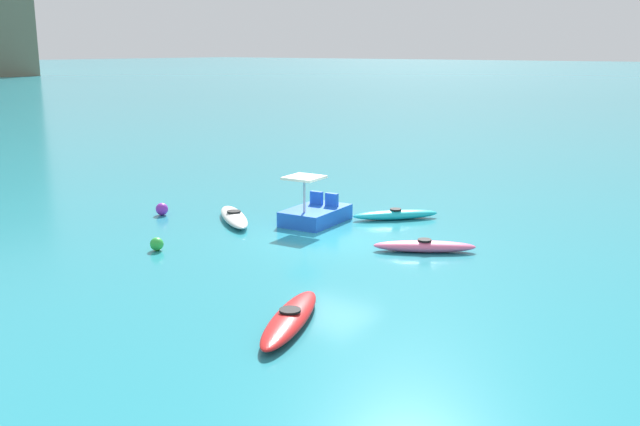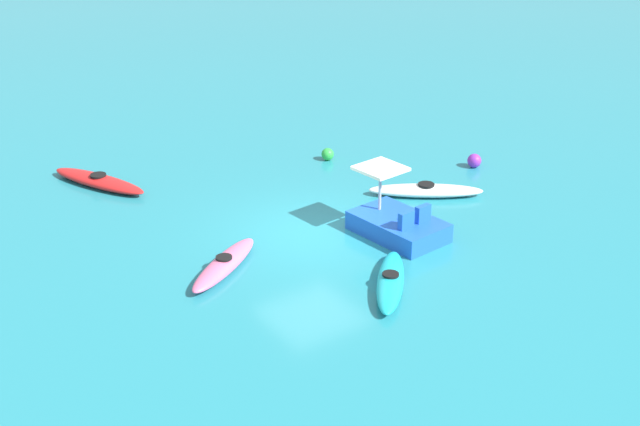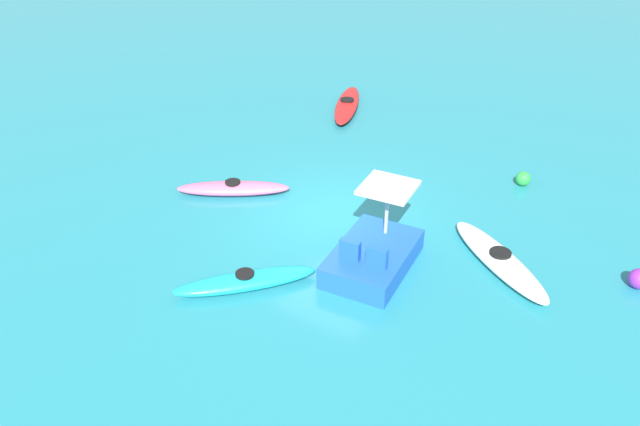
{
  "view_description": "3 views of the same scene",
  "coord_description": "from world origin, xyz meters",
  "views": [
    {
      "loc": [
        -16.96,
        -12.22,
        5.71
      ],
      "look_at": [
        0.89,
        1.16,
        0.51
      ],
      "focal_mm": 39.9,
      "sensor_mm": 36.0,
      "label": 1
    },
    {
      "loc": [
        16.99,
        -11.61,
        9.96
      ],
      "look_at": [
        -0.47,
        0.6,
        0.23
      ],
      "focal_mm": 49.55,
      "sensor_mm": 36.0,
      "label": 2
    },
    {
      "loc": [
        11.09,
        6.56,
        8.0
      ],
      "look_at": [
        0.81,
        0.01,
        0.51
      ],
      "focal_mm": 34.58,
      "sensor_mm": 36.0,
      "label": 3
    }
  ],
  "objects": [
    {
      "name": "kayak_cyan",
      "position": [
        3.42,
        -0.16,
        0.16
      ],
      "size": [
        2.6,
        2.45,
        0.37
      ],
      "color": "#19B7C6",
      "rests_on": "ground_plane"
    },
    {
      "name": "buoy_purple",
      "position": [
        -0.94,
        6.69,
        0.21
      ],
      "size": [
        0.43,
        0.43,
        0.43
      ],
      "primitive_type": "sphere",
      "color": "purple",
      "rests_on": "ground_plane"
    },
    {
      "name": "kayak_white",
      "position": [
        -0.13,
        4.02,
        0.16
      ],
      "size": [
        2.51,
        3.03,
        0.37
      ],
      "color": "white",
      "rests_on": "ground_plane"
    },
    {
      "name": "kayak_pink",
      "position": [
        0.51,
        -2.86,
        0.16
      ],
      "size": [
        2.12,
        2.78,
        0.37
      ],
      "color": "pink",
      "rests_on": "ground_plane"
    },
    {
      "name": "buoy_green",
      "position": [
        -4.01,
        3.36,
        0.19
      ],
      "size": [
        0.39,
        0.39,
        0.39
      ],
      "primitive_type": "sphere",
      "color": "green",
      "rests_on": "ground_plane"
    },
    {
      "name": "pedal_boat_blue",
      "position": [
        1.39,
        1.73,
        0.34
      ],
      "size": [
        2.57,
        1.73,
        1.68
      ],
      "color": "blue",
      "rests_on": "ground_plane"
    },
    {
      "name": "ground_plane",
      "position": [
        0.0,
        0.0,
        0.0
      ],
      "size": [
        600.0,
        600.0,
        0.0
      ],
      "primitive_type": "plane",
      "color": "teal"
    },
    {
      "name": "kayak_red",
      "position": [
        -6.12,
        -3.31,
        0.16
      ],
      "size": [
        3.43,
        2.01,
        0.37
      ],
      "color": "red",
      "rests_on": "ground_plane"
    }
  ]
}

